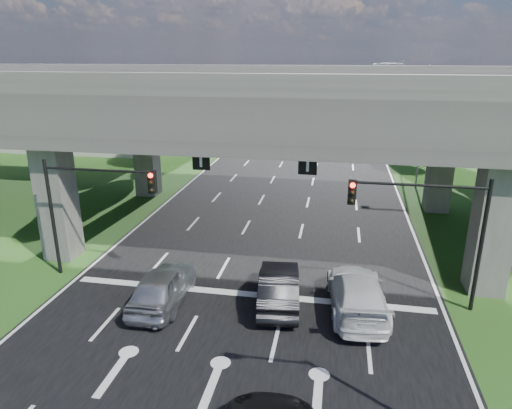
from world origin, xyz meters
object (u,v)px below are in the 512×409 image
(streetlight_far, at_px, (418,117))
(signal_left, at_px, (90,198))
(car_silver, at_px, (163,286))
(car_dark, at_px, (279,286))
(car_white, at_px, (357,293))
(signal_right, at_px, (431,218))
(streetlight_beyond, at_px, (397,99))

(streetlight_far, bearing_deg, signal_left, -131.78)
(car_silver, height_order, car_dark, car_silver)
(car_dark, height_order, car_white, car_white)
(signal_left, xyz_separation_m, streetlight_far, (17.92, 20.06, 1.66))
(car_silver, bearing_deg, car_dark, -171.46)
(signal_right, bearing_deg, car_white, -161.67)
(signal_left, relative_size, car_silver, 1.20)
(signal_left, bearing_deg, car_white, -4.21)
(car_dark, bearing_deg, signal_left, -11.96)
(car_silver, height_order, car_white, car_silver)
(car_white, bearing_deg, signal_right, -166.98)
(car_silver, bearing_deg, signal_right, -172.47)
(signal_right, relative_size, car_white, 1.04)
(car_white, bearing_deg, streetlight_far, -109.01)
(signal_right, relative_size, car_silver, 1.20)
(car_dark, relative_size, car_white, 0.86)
(car_silver, distance_m, car_dark, 5.24)
(signal_right, relative_size, signal_left, 1.00)
(streetlight_beyond, bearing_deg, car_white, -97.88)
(signal_right, height_order, car_silver, signal_right)
(streetlight_beyond, height_order, car_silver, streetlight_beyond)
(streetlight_beyond, bearing_deg, signal_right, -93.61)
(car_silver, distance_m, car_white, 8.64)
(streetlight_far, bearing_deg, streetlight_beyond, 90.00)
(signal_left, height_order, car_white, signal_left)
(streetlight_beyond, xyz_separation_m, car_dark, (-8.56, -37.00, -4.99))
(streetlight_beyond, bearing_deg, signal_left, -116.43)
(signal_left, distance_m, streetlight_far, 26.95)
(car_dark, bearing_deg, streetlight_far, -118.38)
(car_white, bearing_deg, car_silver, 0.96)
(streetlight_far, distance_m, car_white, 22.18)
(streetlight_far, xyz_separation_m, car_silver, (-13.71, -21.94, -4.96))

